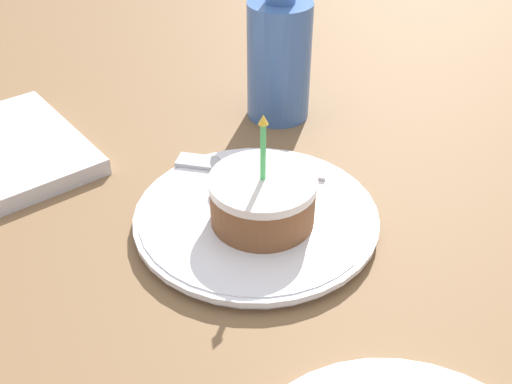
{
  "coord_description": "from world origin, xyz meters",
  "views": [
    {
      "loc": [
        0.29,
        0.35,
        0.39
      ],
      "look_at": [
        -0.01,
        -0.02,
        0.04
      ],
      "focal_mm": 42.0,
      "sensor_mm": 36.0,
      "label": 1
    }
  ],
  "objects_px": {
    "plate": "(256,217)",
    "fork": "(239,167)",
    "cake_slice": "(263,199)",
    "bottle": "(279,56)"
  },
  "relations": [
    {
      "from": "cake_slice",
      "to": "bottle",
      "type": "height_order",
      "value": "bottle"
    },
    {
      "from": "fork",
      "to": "plate",
      "type": "bearing_deg",
      "value": 65.14
    },
    {
      "from": "plate",
      "to": "bottle",
      "type": "bearing_deg",
      "value": -135.67
    },
    {
      "from": "cake_slice",
      "to": "fork",
      "type": "xyz_separation_m",
      "value": [
        -0.04,
        -0.09,
        -0.02
      ]
    },
    {
      "from": "fork",
      "to": "bottle",
      "type": "distance_m",
      "value": 0.17
    },
    {
      "from": "plate",
      "to": "fork",
      "type": "bearing_deg",
      "value": -114.86
    },
    {
      "from": "plate",
      "to": "cake_slice",
      "type": "bearing_deg",
      "value": 79.03
    },
    {
      "from": "plate",
      "to": "fork",
      "type": "height_order",
      "value": "fork"
    },
    {
      "from": "bottle",
      "to": "plate",
      "type": "bearing_deg",
      "value": 44.33
    },
    {
      "from": "plate",
      "to": "cake_slice",
      "type": "height_order",
      "value": "cake_slice"
    }
  ]
}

